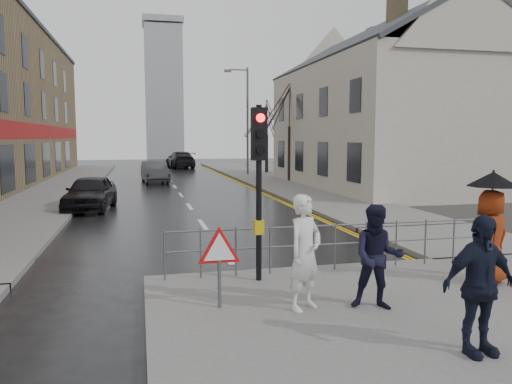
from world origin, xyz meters
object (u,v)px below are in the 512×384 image
pedestrian_d (479,285)px  car_mid (155,172)px  pedestrian_b (378,257)px  car_parked (90,193)px  pedestrian_a (305,252)px  pedestrian_with_umbrella (491,224)px

pedestrian_d → car_mid: size_ratio=0.43×
pedestrian_b → car_parked: pedestrian_b is taller
car_mid → pedestrian_b: bearing=-88.8°
car_mid → pedestrian_d: bearing=-88.2°
pedestrian_b → car_mid: (-2.75, 25.96, -0.30)m
pedestrian_b → car_parked: (-5.69, 13.83, -0.29)m
pedestrian_a → car_mid: (-1.60, 25.71, -0.38)m
pedestrian_with_umbrella → car_mid: 25.73m
pedestrian_a → pedestrian_b: pedestrian_a is taller
pedestrian_with_umbrella → pedestrian_d: bearing=-130.3°
car_parked → car_mid: 12.48m
pedestrian_a → pedestrian_d: bearing=-84.4°
pedestrian_b → pedestrian_d: pedestrian_d is taller
car_parked → pedestrian_b: bearing=-60.5°
car_parked → pedestrian_d: bearing=-61.5°
pedestrian_a → car_mid: size_ratio=0.44×
pedestrian_a → pedestrian_d: 2.67m
pedestrian_b → pedestrian_a: bearing=-169.8°
pedestrian_with_umbrella → pedestrian_d: (-2.30, -2.71, -0.24)m
pedestrian_a → pedestrian_b: size_ratio=1.10×
pedestrian_a → car_parked: pedestrian_a is taller
pedestrian_b → pedestrian_d: 1.94m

